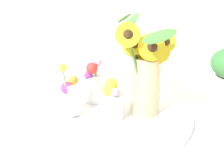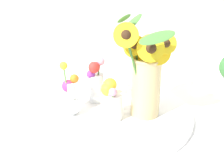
{
  "view_description": "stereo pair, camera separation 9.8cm",
  "coord_description": "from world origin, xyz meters",
  "px_view_note": "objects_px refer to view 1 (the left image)",
  "views": [
    {
      "loc": [
        -0.2,
        -0.83,
        0.53
      ],
      "look_at": [
        0.03,
        0.02,
        0.12
      ],
      "focal_mm": 50.0,
      "sensor_mm": 36.0,
      "label": 1
    },
    {
      "loc": [
        -0.1,
        -0.85,
        0.53
      ],
      "look_at": [
        0.03,
        0.02,
        0.12
      ],
      "focal_mm": 50.0,
      "sensor_mm": 36.0,
      "label": 2
    }
  ],
  "objects_px": {
    "serving_tray": "(112,114)",
    "vase_bulb_right": "(71,98)",
    "vase_small_center": "(112,100)",
    "vase_small_back": "(93,82)",
    "mason_jar_sunflowers": "(145,73)"
  },
  "relations": [
    {
      "from": "mason_jar_sunflowers",
      "to": "vase_small_center",
      "type": "relative_size",
      "value": 2.49
    },
    {
      "from": "mason_jar_sunflowers",
      "to": "vase_bulb_right",
      "type": "bearing_deg",
      "value": 170.18
    },
    {
      "from": "vase_small_center",
      "to": "vase_bulb_right",
      "type": "xyz_separation_m",
      "value": [
        -0.12,
        0.05,
        -0.0
      ]
    },
    {
      "from": "mason_jar_sunflowers",
      "to": "vase_small_back",
      "type": "distance_m",
      "value": 0.19
    },
    {
      "from": "serving_tray",
      "to": "vase_small_back",
      "type": "relative_size",
      "value": 3.25
    },
    {
      "from": "serving_tray",
      "to": "vase_bulb_right",
      "type": "bearing_deg",
      "value": 172.95
    },
    {
      "from": "vase_small_center",
      "to": "mason_jar_sunflowers",
      "type": "bearing_deg",
      "value": 7.89
    },
    {
      "from": "serving_tray",
      "to": "mason_jar_sunflowers",
      "type": "bearing_deg",
      "value": -13.39
    },
    {
      "from": "vase_small_center",
      "to": "vase_small_back",
      "type": "relative_size",
      "value": 0.84
    },
    {
      "from": "serving_tray",
      "to": "mason_jar_sunflowers",
      "type": "distance_m",
      "value": 0.18
    },
    {
      "from": "vase_small_back",
      "to": "serving_tray",
      "type": "bearing_deg",
      "value": -64.18
    },
    {
      "from": "vase_small_center",
      "to": "vase_bulb_right",
      "type": "distance_m",
      "value": 0.13
    },
    {
      "from": "vase_bulb_right",
      "to": "serving_tray",
      "type": "bearing_deg",
      "value": -7.05
    },
    {
      "from": "vase_bulb_right",
      "to": "vase_small_back",
      "type": "xyz_separation_m",
      "value": [
        0.09,
        0.07,
        0.01
      ]
    },
    {
      "from": "serving_tray",
      "to": "vase_small_center",
      "type": "distance_m",
      "value": 0.08
    }
  ]
}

